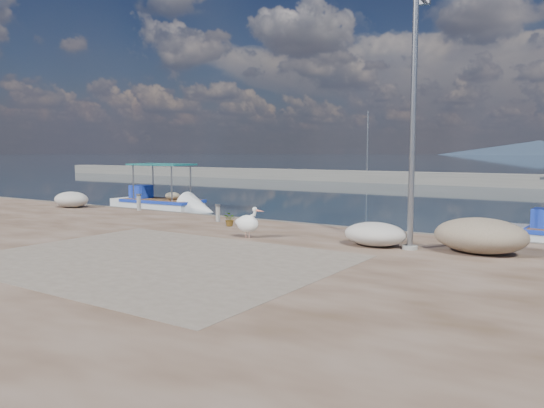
{
  "coord_description": "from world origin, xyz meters",
  "views": [
    {
      "loc": [
        10.78,
        -12.38,
        3.21
      ],
      "look_at": [
        0.0,
        3.8,
        1.3
      ],
      "focal_mm": 35.0,
      "sensor_mm": 36.0,
      "label": 1
    }
  ],
  "objects_px": {
    "boat_left": "(161,206)",
    "pelican": "(248,223)",
    "bollard_near": "(218,212)",
    "lamp_post": "(413,131)"
  },
  "relations": [
    {
      "from": "boat_left",
      "to": "bollard_near",
      "type": "distance_m",
      "value": 9.5
    },
    {
      "from": "boat_left",
      "to": "bollard_near",
      "type": "height_order",
      "value": "boat_left"
    },
    {
      "from": "boat_left",
      "to": "pelican",
      "type": "xyz_separation_m",
      "value": [
        11.41,
        -7.47,
        0.74
      ]
    },
    {
      "from": "lamp_post",
      "to": "pelican",
      "type": "bearing_deg",
      "value": -168.72
    },
    {
      "from": "boat_left",
      "to": "pelican",
      "type": "distance_m",
      "value": 13.66
    },
    {
      "from": "pelican",
      "to": "lamp_post",
      "type": "height_order",
      "value": "lamp_post"
    },
    {
      "from": "pelican",
      "to": "bollard_near",
      "type": "height_order",
      "value": "pelican"
    },
    {
      "from": "boat_left",
      "to": "lamp_post",
      "type": "distance_m",
      "value": 17.93
    },
    {
      "from": "pelican",
      "to": "bollard_near",
      "type": "bearing_deg",
      "value": 140.01
    },
    {
      "from": "boat_left",
      "to": "pelican",
      "type": "bearing_deg",
      "value": -36.61
    }
  ]
}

